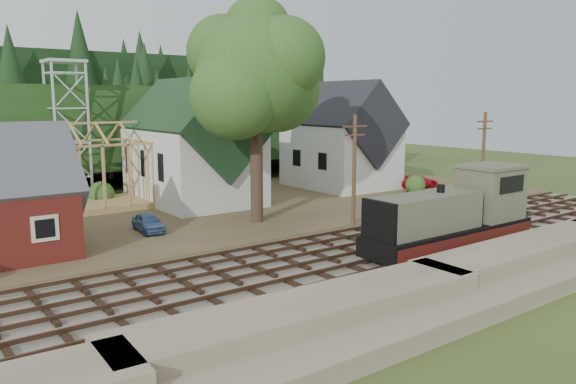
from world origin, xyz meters
TOP-DOWN VIEW (x-y plane):
  - ground at (0.00, 0.00)m, footprint 140.00×140.00m
  - embankment at (0.00, -8.50)m, footprint 64.00×5.00m
  - railroad_bed at (0.00, 0.00)m, footprint 64.00×11.00m
  - village_flat at (0.00, 18.00)m, footprint 64.00×26.00m
  - hillside at (0.00, 42.00)m, footprint 70.00×28.96m
  - ridge at (0.00, 58.00)m, footprint 80.00×20.00m
  - church at (2.00, 19.68)m, footprint 8.40×15.17m
  - farmhouse at (18.00, 19.00)m, footprint 8.40×10.80m
  - timber_frame at (-6.00, 22.00)m, footprint 8.20×6.20m
  - lattice_tower at (-6.00, 28.00)m, footprint 3.20×3.20m
  - big_tree at (2.17, 10.08)m, footprint 10.90×8.40m
  - telegraph_pole_near at (7.00, 5.20)m, footprint 2.20×0.28m
  - telegraph_pole_far at (22.00, 5.20)m, footprint 2.20×0.28m
  - locomotive at (7.59, -3.00)m, footprint 12.17×3.04m
  - car_blue at (-5.59, 11.68)m, footprint 1.70×3.68m
  - car_red at (23.91, 14.02)m, footprint 4.82×3.50m

SIDE VIEW (x-z plane):
  - ground at x=0.00m, z-range 0.00..0.00m
  - embankment at x=0.00m, z-range -0.80..0.80m
  - hillside at x=0.00m, z-range -6.37..6.37m
  - ridge at x=0.00m, z-range -6.00..6.00m
  - railroad_bed at x=0.00m, z-range 0.00..0.16m
  - village_flat at x=0.00m, z-range 0.00..0.30m
  - car_red at x=23.91m, z-range 0.30..1.52m
  - car_blue at x=-5.59m, z-range 0.30..1.52m
  - locomotive at x=7.59m, z-range -0.28..4.58m
  - timber_frame at x=-6.00m, z-range -0.23..6.76m
  - telegraph_pole_near at x=7.00m, z-range 0.25..8.25m
  - telegraph_pole_far at x=22.00m, z-range 0.25..8.25m
  - farmhouse at x=18.00m, z-range -0.43..10.17m
  - church at x=2.00m, z-range -1.32..11.68m
  - lattice_tower at x=-6.00m, z-range 3.97..16.10m
  - big_tree at x=2.17m, z-range 2.87..17.57m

